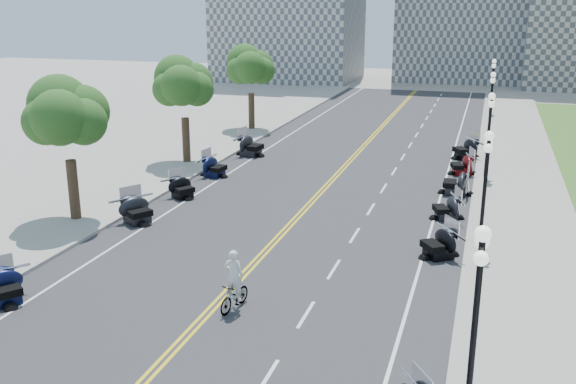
% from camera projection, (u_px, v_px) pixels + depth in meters
% --- Properties ---
extents(ground, '(160.00, 160.00, 0.00)m').
position_uv_depth(ground, '(257.00, 260.00, 26.13)').
color(ground, gray).
extents(road, '(16.00, 90.00, 0.01)m').
position_uv_depth(road, '(320.00, 193.00, 35.27)').
color(road, '#333335').
rests_on(road, ground).
extents(centerline_yellow_a, '(0.12, 90.00, 0.00)m').
position_uv_depth(centerline_yellow_a, '(318.00, 193.00, 35.30)').
color(centerline_yellow_a, yellow).
rests_on(centerline_yellow_a, road).
extents(centerline_yellow_b, '(0.12, 90.00, 0.00)m').
position_uv_depth(centerline_yellow_b, '(322.00, 193.00, 35.23)').
color(centerline_yellow_b, yellow).
rests_on(centerline_yellow_b, road).
extents(edge_line_north, '(0.12, 90.00, 0.00)m').
position_uv_depth(edge_line_north, '(438.00, 203.00, 33.43)').
color(edge_line_north, white).
rests_on(edge_line_north, road).
extents(edge_line_south, '(0.12, 90.00, 0.00)m').
position_uv_depth(edge_line_south, '(213.00, 184.00, 37.11)').
color(edge_line_south, white).
rests_on(edge_line_south, road).
extents(lane_dash_4, '(0.12, 2.00, 0.00)m').
position_uv_depth(lane_dash_4, '(267.00, 378.00, 17.89)').
color(lane_dash_4, white).
rests_on(lane_dash_4, road).
extents(lane_dash_5, '(0.12, 2.00, 0.00)m').
position_uv_depth(lane_dash_5, '(306.00, 314.00, 21.54)').
color(lane_dash_5, white).
rests_on(lane_dash_5, road).
extents(lane_dash_6, '(0.12, 2.00, 0.00)m').
position_uv_depth(lane_dash_6, '(334.00, 269.00, 25.20)').
color(lane_dash_6, white).
rests_on(lane_dash_6, road).
extents(lane_dash_7, '(0.12, 2.00, 0.00)m').
position_uv_depth(lane_dash_7, '(355.00, 235.00, 28.86)').
color(lane_dash_7, white).
rests_on(lane_dash_7, road).
extents(lane_dash_8, '(0.12, 2.00, 0.00)m').
position_uv_depth(lane_dash_8, '(371.00, 209.00, 32.52)').
color(lane_dash_8, white).
rests_on(lane_dash_8, road).
extents(lane_dash_9, '(0.12, 2.00, 0.00)m').
position_uv_depth(lane_dash_9, '(384.00, 188.00, 36.18)').
color(lane_dash_9, white).
rests_on(lane_dash_9, road).
extents(lane_dash_10, '(0.12, 2.00, 0.00)m').
position_uv_depth(lane_dash_10, '(394.00, 171.00, 39.84)').
color(lane_dash_10, white).
rests_on(lane_dash_10, road).
extents(lane_dash_11, '(0.12, 2.00, 0.00)m').
position_uv_depth(lane_dash_11, '(403.00, 157.00, 43.49)').
color(lane_dash_11, white).
rests_on(lane_dash_11, road).
extents(lane_dash_12, '(0.12, 2.00, 0.00)m').
position_uv_depth(lane_dash_12, '(410.00, 145.00, 47.15)').
color(lane_dash_12, white).
rests_on(lane_dash_12, road).
extents(lane_dash_13, '(0.12, 2.00, 0.00)m').
position_uv_depth(lane_dash_13, '(417.00, 135.00, 50.81)').
color(lane_dash_13, white).
rests_on(lane_dash_13, road).
extents(lane_dash_14, '(0.12, 2.00, 0.00)m').
position_uv_depth(lane_dash_14, '(422.00, 126.00, 54.47)').
color(lane_dash_14, white).
rests_on(lane_dash_14, road).
extents(lane_dash_15, '(0.12, 2.00, 0.00)m').
position_uv_depth(lane_dash_15, '(427.00, 118.00, 58.13)').
color(lane_dash_15, white).
rests_on(lane_dash_15, road).
extents(lane_dash_16, '(0.12, 2.00, 0.00)m').
position_uv_depth(lane_dash_16, '(431.00, 111.00, 61.79)').
color(lane_dash_16, white).
rests_on(lane_dash_16, road).
extents(lane_dash_17, '(0.12, 2.00, 0.00)m').
position_uv_depth(lane_dash_17, '(435.00, 105.00, 65.44)').
color(lane_dash_17, white).
rests_on(lane_dash_17, road).
extents(lane_dash_18, '(0.12, 2.00, 0.00)m').
position_uv_depth(lane_dash_18, '(438.00, 100.00, 69.10)').
color(lane_dash_18, white).
rests_on(lane_dash_18, road).
extents(lane_dash_19, '(0.12, 2.00, 0.00)m').
position_uv_depth(lane_dash_19, '(441.00, 95.00, 72.76)').
color(lane_dash_19, white).
rests_on(lane_dash_19, road).
extents(sidewalk_north, '(5.00, 90.00, 0.15)m').
position_uv_depth(sidewalk_north, '(522.00, 210.00, 32.23)').
color(sidewalk_north, '#9E9991').
rests_on(sidewalk_north, ground).
extents(sidewalk_south, '(5.00, 90.00, 0.15)m').
position_uv_depth(sidewalk_south, '(150.00, 177.00, 38.27)').
color(sidewalk_south, '#9E9991').
rests_on(sidewalk_south, ground).
extents(street_lamp_1, '(0.50, 1.20, 4.90)m').
position_uv_depth(street_lamp_1, '(475.00, 323.00, 15.60)').
color(street_lamp_1, black).
rests_on(street_lamp_1, sidewalk_north).
extents(street_lamp_2, '(0.50, 1.20, 4.90)m').
position_uv_depth(street_lamp_2, '(484.00, 190.00, 26.57)').
color(street_lamp_2, black).
rests_on(street_lamp_2, sidewalk_north).
extents(street_lamp_3, '(0.50, 1.20, 4.90)m').
position_uv_depth(street_lamp_3, '(488.00, 135.00, 37.55)').
color(street_lamp_3, black).
rests_on(street_lamp_3, sidewalk_north).
extents(street_lamp_4, '(0.50, 1.20, 4.90)m').
position_uv_depth(street_lamp_4, '(491.00, 105.00, 48.52)').
color(street_lamp_4, black).
rests_on(street_lamp_4, sidewalk_north).
extents(street_lamp_5, '(0.50, 1.20, 4.90)m').
position_uv_depth(street_lamp_5, '(492.00, 86.00, 59.50)').
color(street_lamp_5, black).
rests_on(street_lamp_5, sidewalk_north).
extents(tree_2, '(4.80, 4.80, 9.20)m').
position_uv_depth(tree_2, '(67.00, 123.00, 29.48)').
color(tree_2, '#235619').
rests_on(tree_2, sidewalk_south).
extents(tree_3, '(4.80, 4.80, 9.20)m').
position_uv_depth(tree_3, '(184.00, 90.00, 40.46)').
color(tree_3, '#235619').
rests_on(tree_3, sidewalk_south).
extents(tree_4, '(4.80, 4.80, 9.20)m').
position_uv_depth(tree_4, '(251.00, 72.00, 51.43)').
color(tree_4, '#235619').
rests_on(tree_4, sidewalk_south).
extents(motorcycle_n_6, '(2.66, 2.66, 1.34)m').
position_uv_depth(motorcycle_n_6, '(439.00, 242.00, 26.21)').
color(motorcycle_n_6, black).
rests_on(motorcycle_n_6, road).
extents(motorcycle_n_7, '(2.36, 2.36, 1.28)m').
position_uv_depth(motorcycle_n_7, '(447.00, 207.00, 30.87)').
color(motorcycle_n_7, black).
rests_on(motorcycle_n_7, road).
extents(motorcycle_n_8, '(2.12, 2.12, 1.48)m').
position_uv_depth(motorcycle_n_8, '(456.00, 181.00, 34.83)').
color(motorcycle_n_8, black).
rests_on(motorcycle_n_8, road).
extents(motorcycle_n_9, '(2.42, 2.42, 1.35)m').
position_uv_depth(motorcycle_n_9, '(462.00, 164.00, 38.91)').
color(motorcycle_n_9, '#590A0C').
rests_on(motorcycle_n_9, road).
extents(motorcycle_n_10, '(2.96, 2.96, 1.52)m').
position_uv_depth(motorcycle_n_10, '(466.00, 148.00, 42.76)').
color(motorcycle_n_10, black).
rests_on(motorcycle_n_10, road).
extents(motorcycle_s_4, '(2.57, 2.57, 1.29)m').
position_uv_depth(motorcycle_s_4, '(4.00, 286.00, 22.21)').
color(motorcycle_s_4, black).
rests_on(motorcycle_s_4, road).
extents(motorcycle_s_6, '(2.74, 2.74, 1.39)m').
position_uv_depth(motorcycle_s_6, '(137.00, 209.00, 30.32)').
color(motorcycle_s_6, black).
rests_on(motorcycle_s_6, road).
extents(motorcycle_s_7, '(2.44, 2.44, 1.23)m').
position_uv_depth(motorcycle_s_7, '(182.00, 187.00, 34.27)').
color(motorcycle_s_7, black).
rests_on(motorcycle_s_7, road).
extents(motorcycle_s_8, '(2.18, 2.18, 1.35)m').
position_uv_depth(motorcycle_s_8, '(214.00, 166.00, 38.43)').
color(motorcycle_s_8, black).
rests_on(motorcycle_s_8, road).
extents(motorcycle_s_9, '(2.54, 2.54, 1.56)m').
position_uv_depth(motorcycle_s_9, '(251.00, 145.00, 43.63)').
color(motorcycle_s_9, black).
rests_on(motorcycle_s_9, road).
extents(bicycle, '(0.80, 1.73, 1.01)m').
position_uv_depth(bicycle, '(234.00, 296.00, 21.79)').
color(bicycle, '#A51414').
rests_on(bicycle, road).
extents(cyclist_rider, '(0.67, 0.44, 1.82)m').
position_uv_depth(cyclist_rider, '(233.00, 257.00, 21.38)').
color(cyclist_rider, silver).
rests_on(cyclist_rider, bicycle).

